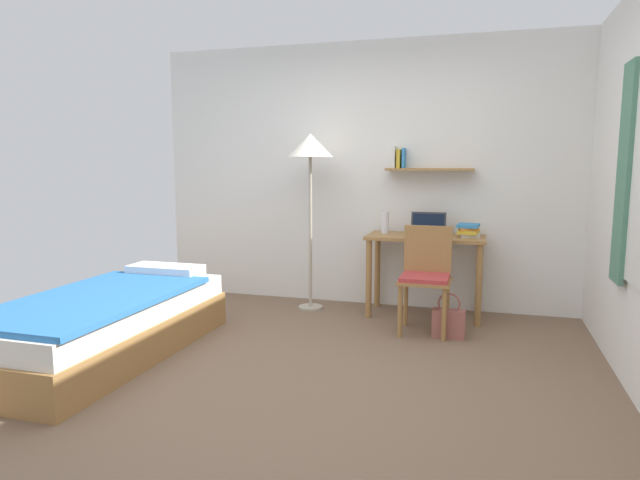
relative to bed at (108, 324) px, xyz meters
The scene contains 10 objects.
ground_plane 1.56m from the bed, ahead, with size 5.28×5.28×0.00m, color brown.
wall_back 2.81m from the bed, 53.49° to the left, with size 4.40×0.27×2.60m.
bed is the anchor object (origin of this frame).
desk 2.80m from the bed, 39.60° to the left, with size 1.07×0.52×0.76m.
desk_chair 2.56m from the bed, 30.40° to the left, with size 0.43×0.41×0.89m.
standing_lamp 2.36m from the bed, 58.51° to the left, with size 0.44×0.44×1.70m.
laptop 2.89m from the bed, 40.80° to the left, with size 0.33×0.21×0.21m.
water_bottle 2.61m from the bed, 46.52° to the left, with size 0.07×0.07×0.20m, color silver.
book_stack 3.15m from the bed, 35.50° to the left, with size 0.21×0.25×0.12m.
handbag 2.67m from the bed, 25.65° to the left, with size 0.26×0.11×0.38m.
Camera 1 is at (1.10, -3.40, 1.42)m, focal length 30.87 mm.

